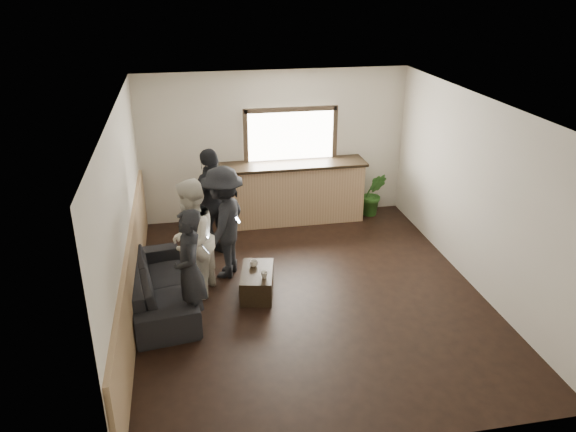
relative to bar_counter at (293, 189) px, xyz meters
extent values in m
cube|color=black|center=(-0.30, -2.70, -0.64)|extent=(5.00, 6.00, 0.01)
cube|color=silver|center=(-0.30, -2.70, 2.16)|extent=(5.00, 6.00, 0.01)
cube|color=beige|center=(-0.30, 0.30, 0.76)|extent=(5.00, 0.01, 2.80)
cube|color=beige|center=(-0.30, -5.70, 0.76)|extent=(5.00, 0.01, 2.80)
cube|color=beige|center=(-2.80, -2.70, 0.76)|extent=(0.01, 6.00, 2.80)
cube|color=beige|center=(2.20, -2.70, 0.76)|extent=(0.01, 6.00, 2.80)
cube|color=tan|center=(-2.77, -2.70, -0.09)|extent=(0.06, 5.90, 1.10)
cube|color=tan|center=(0.00, -0.02, -0.09)|extent=(2.60, 0.60, 1.10)
cube|color=black|center=(0.00, -0.02, 0.48)|extent=(2.70, 0.68, 0.05)
cube|color=white|center=(0.00, 0.26, 0.96)|extent=(1.60, 0.06, 0.90)
cube|color=#3F3326|center=(0.00, 0.23, 1.45)|extent=(1.72, 0.08, 0.08)
cube|color=#3F3326|center=(-0.84, 0.23, 0.96)|extent=(0.08, 0.08, 1.06)
cube|color=#3F3326|center=(0.84, 0.23, 0.96)|extent=(0.08, 0.08, 1.06)
imported|color=black|center=(-2.45, -2.59, -0.33)|extent=(1.12, 2.23, 0.62)
cube|color=black|center=(-1.04, -2.54, -0.46)|extent=(0.61, 0.89, 0.36)
imported|color=silver|center=(-1.07, -2.39, -0.23)|extent=(0.13, 0.13, 0.09)
imported|color=silver|center=(-0.97, -2.75, -0.23)|extent=(0.12, 0.12, 0.09)
imported|color=#2D6623|center=(1.58, -0.05, -0.21)|extent=(0.54, 0.47, 0.87)
imported|color=black|center=(-2.00, -3.22, 0.20)|extent=(0.45, 0.64, 1.68)
cube|color=black|center=(-1.78, -3.20, 0.48)|extent=(0.10, 0.08, 0.12)
cube|color=silver|center=(-1.78, -3.21, 0.49)|extent=(0.08, 0.07, 0.11)
imported|color=white|center=(-1.95, -2.42, 0.25)|extent=(0.95, 1.06, 1.79)
cube|color=black|center=(-1.75, -2.50, 0.37)|extent=(0.11, 0.10, 0.12)
cube|color=silver|center=(-1.75, -2.51, 0.37)|extent=(0.09, 0.09, 0.11)
imported|color=black|center=(-1.45, -1.87, 0.24)|extent=(1.08, 1.31, 1.77)
cube|color=black|center=(-1.25, -1.97, 0.32)|extent=(0.11, 0.10, 0.12)
cube|color=silver|center=(-1.25, -1.97, 0.33)|extent=(0.10, 0.09, 0.11)
imported|color=black|center=(-1.56, -1.14, 0.28)|extent=(1.12, 1.03, 1.84)
cube|color=black|center=(-1.43, -1.31, 0.64)|extent=(0.11, 0.12, 0.12)
cube|color=silver|center=(-1.43, -1.32, 0.65)|extent=(0.10, 0.10, 0.11)
camera|label=1|loc=(-1.95, -9.70, 3.72)|focal=35.00mm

